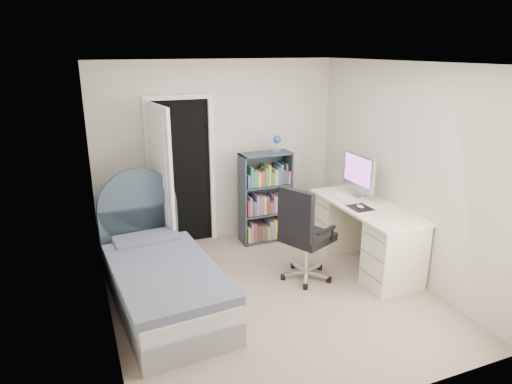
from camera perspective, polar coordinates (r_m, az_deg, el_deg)
name	(u,v)px	position (r m, az deg, el deg)	size (l,w,h in m)	color
room_shell	(272,188)	(4.74, 2.02, 0.53)	(3.50, 3.70, 2.60)	gray
door	(169,178)	(5.97, -10.86, 1.69)	(0.92, 0.83, 2.06)	black
bed	(162,278)	(5.05, -11.73, -10.52)	(1.13, 2.15, 1.28)	gray
nightstand	(118,228)	(6.13, -16.86, -4.32)	(0.45, 0.45, 0.65)	tan
floor_lamp	(169,217)	(6.04, -10.84, -3.06)	(0.19, 0.19, 1.33)	silver
bookcase	(266,201)	(6.40, 1.29, -1.18)	(0.71, 0.31, 1.51)	#354048
desk	(364,232)	(5.86, 13.36, -4.93)	(0.66, 1.66, 1.36)	#F3ECCB
office_chair	(303,231)	(5.28, 5.86, -4.83)	(0.68, 0.68, 1.16)	silver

